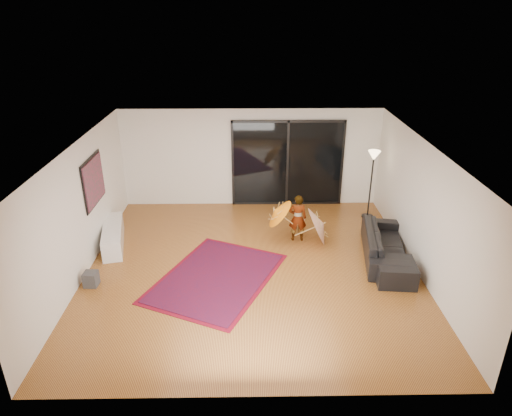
{
  "coord_description": "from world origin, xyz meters",
  "views": [
    {
      "loc": [
        -0.05,
        -8.4,
        5.22
      ],
      "look_at": [
        0.09,
        0.73,
        1.1
      ],
      "focal_mm": 32.0,
      "sensor_mm": 36.0,
      "label": 1
    }
  ],
  "objects_px": {
    "sofa": "(385,244)",
    "child": "(298,218)",
    "media_console": "(113,236)",
    "ottoman": "(395,272)"
  },
  "relations": [
    {
      "from": "ottoman",
      "to": "media_console",
      "type": "bearing_deg",
      "value": 165.09
    },
    {
      "from": "sofa",
      "to": "child",
      "type": "xyz_separation_m",
      "value": [
        -1.86,
        0.86,
        0.26
      ]
    },
    {
      "from": "media_console",
      "to": "sofa",
      "type": "bearing_deg",
      "value": -18.88
    },
    {
      "from": "sofa",
      "to": "ottoman",
      "type": "relative_size",
      "value": 2.86
    },
    {
      "from": "media_console",
      "to": "child",
      "type": "distance_m",
      "value": 4.35
    },
    {
      "from": "ottoman",
      "to": "child",
      "type": "xyz_separation_m",
      "value": [
        -1.82,
        1.83,
        0.36
      ]
    },
    {
      "from": "sofa",
      "to": "ottoman",
      "type": "bearing_deg",
      "value": -173.21
    },
    {
      "from": "sofa",
      "to": "child",
      "type": "height_order",
      "value": "child"
    },
    {
      "from": "sofa",
      "to": "ottoman",
      "type": "xyz_separation_m",
      "value": [
        -0.04,
        -0.97,
        -0.1
      ]
    },
    {
      "from": "ottoman",
      "to": "child",
      "type": "bearing_deg",
      "value": 134.96
    }
  ]
}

